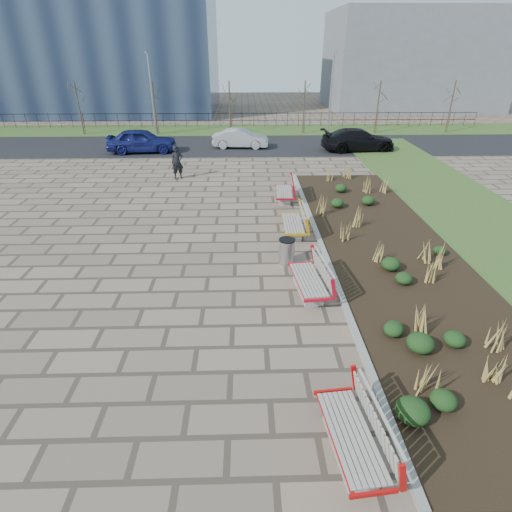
{
  "coord_description": "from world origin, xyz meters",
  "views": [
    {
      "loc": [
        1.22,
        -7.49,
        6.43
      ],
      "look_at": [
        1.5,
        3.0,
        0.9
      ],
      "focal_mm": 28.0,
      "sensor_mm": 36.0,
      "label": 1
    }
  ],
  "objects_px": {
    "lamp_east": "(331,95)",
    "bench_d": "(284,190)",
    "bench_a": "(351,433)",
    "car_blue": "(142,141)",
    "pedestrian": "(177,162)",
    "lamp_west": "(152,95)",
    "bench_c": "(293,222)",
    "litter_bin": "(287,252)",
    "car_silver": "(240,138)",
    "bench_b": "(308,278)",
    "car_black": "(358,140)"
  },
  "relations": [
    {
      "from": "bench_a",
      "to": "bench_c",
      "type": "xyz_separation_m",
      "value": [
        0.0,
        9.37,
        0.0
      ]
    },
    {
      "from": "bench_c",
      "to": "bench_d",
      "type": "height_order",
      "value": "same"
    },
    {
      "from": "lamp_east",
      "to": "bench_d",
      "type": "bearing_deg",
      "value": -107.65
    },
    {
      "from": "bench_a",
      "to": "car_blue",
      "type": "xyz_separation_m",
      "value": [
        -8.76,
        22.94,
        0.3
      ]
    },
    {
      "from": "litter_bin",
      "to": "car_silver",
      "type": "xyz_separation_m",
      "value": [
        -1.66,
        17.08,
        0.23
      ]
    },
    {
      "from": "bench_a",
      "to": "litter_bin",
      "type": "height_order",
      "value": "bench_a"
    },
    {
      "from": "pedestrian",
      "to": "lamp_east",
      "type": "height_order",
      "value": "lamp_east"
    },
    {
      "from": "litter_bin",
      "to": "car_silver",
      "type": "height_order",
      "value": "car_silver"
    },
    {
      "from": "pedestrian",
      "to": "car_blue",
      "type": "bearing_deg",
      "value": 96.89
    },
    {
      "from": "bench_d",
      "to": "litter_bin",
      "type": "distance_m",
      "value": 6.12
    },
    {
      "from": "bench_b",
      "to": "litter_bin",
      "type": "relative_size",
      "value": 2.46
    },
    {
      "from": "car_blue",
      "to": "lamp_west",
      "type": "xyz_separation_m",
      "value": [
        -0.24,
        5.91,
        2.24
      ]
    },
    {
      "from": "bench_d",
      "to": "car_silver",
      "type": "xyz_separation_m",
      "value": [
        -2.11,
        10.98,
        0.16
      ]
    },
    {
      "from": "bench_a",
      "to": "bench_c",
      "type": "relative_size",
      "value": 1.0
    },
    {
      "from": "bench_b",
      "to": "pedestrian",
      "type": "height_order",
      "value": "pedestrian"
    },
    {
      "from": "bench_b",
      "to": "bench_c",
      "type": "distance_m",
      "value": 4.15
    },
    {
      "from": "lamp_east",
      "to": "car_black",
      "type": "bearing_deg",
      "value": -80.37
    },
    {
      "from": "bench_d",
      "to": "lamp_east",
      "type": "bearing_deg",
      "value": 75.47
    },
    {
      "from": "pedestrian",
      "to": "lamp_east",
      "type": "xyz_separation_m",
      "value": [
        10.45,
        12.07,
        2.16
      ]
    },
    {
      "from": "bench_d",
      "to": "car_blue",
      "type": "bearing_deg",
      "value": 134.9
    },
    {
      "from": "pedestrian",
      "to": "lamp_west",
      "type": "height_order",
      "value": "lamp_west"
    },
    {
      "from": "bench_d",
      "to": "bench_a",
      "type": "bearing_deg",
      "value": -86.88
    },
    {
      "from": "car_black",
      "to": "lamp_east",
      "type": "distance_m",
      "value": 6.27
    },
    {
      "from": "lamp_west",
      "to": "lamp_east",
      "type": "xyz_separation_m",
      "value": [
        14.0,
        0.0,
        0.0
      ]
    },
    {
      "from": "bench_c",
      "to": "lamp_east",
      "type": "height_order",
      "value": "lamp_east"
    },
    {
      "from": "bench_c",
      "to": "bench_d",
      "type": "distance_m",
      "value": 3.77
    },
    {
      "from": "bench_c",
      "to": "bench_a",
      "type": "bearing_deg",
      "value": -89.59
    },
    {
      "from": "lamp_west",
      "to": "bench_a",
      "type": "bearing_deg",
      "value": -72.68
    },
    {
      "from": "bench_d",
      "to": "lamp_west",
      "type": "xyz_separation_m",
      "value": [
        -9.0,
        15.71,
        2.54
      ]
    },
    {
      "from": "car_silver",
      "to": "lamp_west",
      "type": "bearing_deg",
      "value": 59.51
    },
    {
      "from": "litter_bin",
      "to": "bench_b",
      "type": "bearing_deg",
      "value": -75.97
    },
    {
      "from": "litter_bin",
      "to": "lamp_west",
      "type": "height_order",
      "value": "lamp_west"
    },
    {
      "from": "bench_b",
      "to": "lamp_east",
      "type": "distance_m",
      "value": 24.29
    },
    {
      "from": "bench_b",
      "to": "car_black",
      "type": "distance_m",
      "value": 18.86
    },
    {
      "from": "car_blue",
      "to": "lamp_east",
      "type": "height_order",
      "value": "lamp_east"
    },
    {
      "from": "bench_c",
      "to": "pedestrian",
      "type": "xyz_separation_m",
      "value": [
        -5.45,
        7.41,
        0.38
      ]
    },
    {
      "from": "bench_b",
      "to": "car_black",
      "type": "xyz_separation_m",
      "value": [
        5.98,
        17.88,
        0.25
      ]
    },
    {
      "from": "bench_b",
      "to": "bench_d",
      "type": "bearing_deg",
      "value": 83.51
    },
    {
      "from": "bench_d",
      "to": "lamp_east",
      "type": "xyz_separation_m",
      "value": [
        5.0,
        15.71,
        2.54
      ]
    },
    {
      "from": "bench_c",
      "to": "car_black",
      "type": "bearing_deg",
      "value": 66.89
    },
    {
      "from": "car_silver",
      "to": "bench_c",
      "type": "bearing_deg",
      "value": -167.84
    },
    {
      "from": "car_black",
      "to": "car_silver",
      "type": "bearing_deg",
      "value": 76.97
    },
    {
      "from": "bench_d",
      "to": "car_black",
      "type": "distance_m",
      "value": 11.62
    },
    {
      "from": "bench_c",
      "to": "lamp_west",
      "type": "xyz_separation_m",
      "value": [
        -9.0,
        19.48,
        2.54
      ]
    },
    {
      "from": "bench_b",
      "to": "car_blue",
      "type": "xyz_separation_m",
      "value": [
        -8.76,
        17.73,
        0.3
      ]
    },
    {
      "from": "bench_c",
      "to": "car_black",
      "type": "distance_m",
      "value": 14.97
    },
    {
      "from": "lamp_west",
      "to": "lamp_east",
      "type": "relative_size",
      "value": 1.0
    },
    {
      "from": "bench_b",
      "to": "car_silver",
      "type": "bearing_deg",
      "value": 89.89
    },
    {
      "from": "lamp_west",
      "to": "car_black",
      "type": "bearing_deg",
      "value": -21.02
    },
    {
      "from": "bench_b",
      "to": "litter_bin",
      "type": "bearing_deg",
      "value": 97.54
    }
  ]
}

